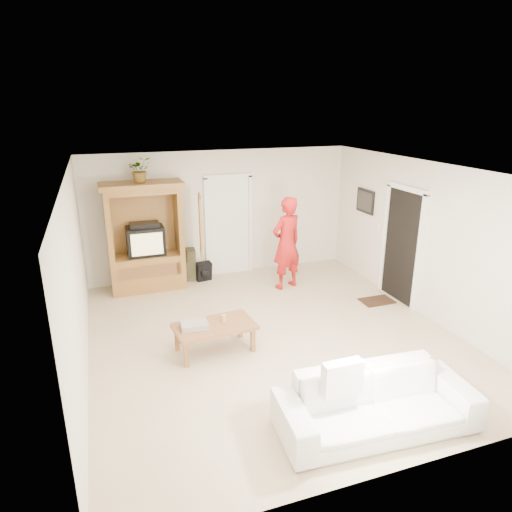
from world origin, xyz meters
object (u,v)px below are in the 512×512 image
Objects in this scene: coffee_table at (214,328)px; man at (287,243)px; armoire at (147,244)px; sofa at (376,403)px.

man is at bearing 39.66° from coffee_table.
armoire is 2.91m from coffee_table.
armoire is 5.40m from sofa.
man is 0.82× the size of sofa.
coffee_table is (-1.94, -1.94, -0.54)m from man.
coffee_table is at bearing -77.72° from armoire.
armoire is at bearing 114.48° from sofa.
sofa is 2.57m from coffee_table.
sofa reaches higher than coffee_table.
coffee_table is (-1.28, 2.23, 0.05)m from sofa.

